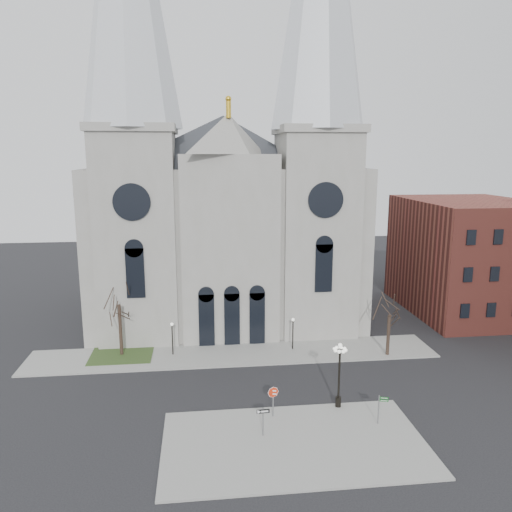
{
  "coord_description": "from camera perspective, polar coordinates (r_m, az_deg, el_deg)",
  "views": [
    {
      "loc": [
        -3.16,
        -35.36,
        19.5
      ],
      "look_at": [
        1.86,
        8.0,
        10.56
      ],
      "focal_mm": 35.0,
      "sensor_mm": 36.0,
      "label": 1
    }
  ],
  "objects": [
    {
      "name": "tree_left",
      "position": [
        49.98,
        -15.41,
        -5.02
      ],
      "size": [
        3.2,
        3.2,
        7.5
      ],
      "color": "black",
      "rests_on": "ground"
    },
    {
      "name": "cathedral",
      "position": [
        58.32,
        -3.55,
        10.55
      ],
      "size": [
        33.0,
        26.66,
        54.0
      ],
      "color": "gray",
      "rests_on": "ground"
    },
    {
      "name": "street_name_sign",
      "position": [
        38.94,
        13.97,
        -16.42
      ],
      "size": [
        0.69,
        0.23,
        2.21
      ],
      "rotation": [
        0.0,
        0.0,
        -0.25
      ],
      "color": "slate",
      "rests_on": "sidewalk_near"
    },
    {
      "name": "bg_building_brick",
      "position": [
        67.42,
        23.0,
        -0.04
      ],
      "size": [
        14.0,
        18.0,
        14.0
      ],
      "primitive_type": "cube",
      "color": "brown",
      "rests_on": "ground"
    },
    {
      "name": "stop_sign",
      "position": [
        38.65,
        1.98,
        -15.6
      ],
      "size": [
        0.86,
        0.16,
        2.39
      ],
      "rotation": [
        0.0,
        0.0,
        -0.15
      ],
      "color": "slate",
      "rests_on": "sidewalk_near"
    },
    {
      "name": "ground",
      "position": [
        40.51,
        -1.37,
        -17.21
      ],
      "size": [
        160.0,
        160.0,
        0.0
      ],
      "primitive_type": "plane",
      "color": "black",
      "rests_on": "ground"
    },
    {
      "name": "grass_patch",
      "position": [
        51.78,
        -15.08,
        -10.86
      ],
      "size": [
        6.0,
        5.0,
        0.18
      ],
      "primitive_type": "cube",
      "color": "#2F491F",
      "rests_on": "ground"
    },
    {
      "name": "tree_right",
      "position": [
        50.24,
        15.02,
        -6.25
      ],
      "size": [
        3.2,
        3.2,
        6.0
      ],
      "color": "black",
      "rests_on": "ground"
    },
    {
      "name": "ped_lamp_right",
      "position": [
        50.74,
        4.24,
        -8.24
      ],
      "size": [
        0.32,
        0.32,
        3.26
      ],
      "color": "black",
      "rests_on": "sidewalk_far"
    },
    {
      "name": "globe_lamp",
      "position": [
        39.8,
        9.51,
        -12.42
      ],
      "size": [
        1.44,
        1.44,
        5.23
      ],
      "rotation": [
        0.0,
        0.0,
        0.34
      ],
      "color": "black",
      "rests_on": "sidewalk_near"
    },
    {
      "name": "sidewalk_near",
      "position": [
        36.57,
        4.4,
        -20.56
      ],
      "size": [
        18.0,
        10.0,
        0.14
      ],
      "primitive_type": "cube",
      "color": "gray",
      "rests_on": "ground"
    },
    {
      "name": "one_way_sign",
      "position": [
        36.47,
        0.81,
        -17.88
      ],
      "size": [
        0.92,
        0.09,
        2.1
      ],
      "rotation": [
        0.0,
        0.0,
        0.06
      ],
      "color": "slate",
      "rests_on": "sidewalk_near"
    },
    {
      "name": "ped_lamp_left",
      "position": [
        49.99,
        -9.56,
        -8.68
      ],
      "size": [
        0.32,
        0.32,
        3.26
      ],
      "color": "black",
      "rests_on": "sidewalk_far"
    },
    {
      "name": "sidewalk_far",
      "position": [
        50.37,
        -2.54,
        -11.13
      ],
      "size": [
        40.0,
        6.0,
        0.14
      ],
      "primitive_type": "cube",
      "color": "gray",
      "rests_on": "ground"
    }
  ]
}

